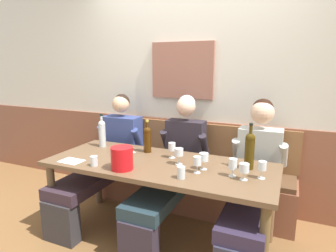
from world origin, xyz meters
TOP-DOWN VIEW (x-y plane):
  - ground_plane at (0.00, 0.00)m, footprint 6.80×6.80m
  - room_wall_back at (-0.00, 1.09)m, footprint 6.80×0.12m
  - wood_wainscot_panel at (0.00, 1.04)m, footprint 6.80×0.03m
  - wall_bench at (0.00, 0.83)m, footprint 2.33×0.42m
  - dining_table at (0.00, 0.17)m, footprint 2.03×0.82m
  - person_center_left_seat at (-0.79, 0.47)m, footprint 0.54×1.24m
  - person_right_seat at (0.01, 0.45)m, footprint 0.51×1.23m
  - person_left_seat at (0.79, 0.48)m, footprint 0.51×1.24m
  - ice_bucket at (-0.21, -0.09)m, footprint 0.18×0.18m
  - wine_bottle_green_tall at (-0.24, 0.41)m, footprint 0.08×0.08m
  - wine_bottle_clear_water at (-0.77, 0.39)m, footprint 0.07×0.07m
  - wine_bottle_amber_mid at (0.75, 0.34)m, footprint 0.08×0.08m
  - wine_glass_mid_left at (0.05, 0.34)m, footprint 0.07×0.07m
  - wine_glass_left_end at (0.18, 0.20)m, footprint 0.08×0.08m
  - wine_glass_center_front at (0.75, 0.08)m, footprint 0.07×0.07m
  - wine_glass_mid_right at (0.66, 0.12)m, footprint 0.07×0.07m
  - wine_glass_right_end at (0.38, 0.07)m, footprint 0.06×0.06m
  - wine_glass_center_rear at (0.87, 0.16)m, footprint 0.06×0.06m
  - wine_glass_by_bottle at (0.41, 0.17)m, footprint 0.08×0.08m
  - water_tumbler_left at (-0.48, -0.13)m, footprint 0.06×0.06m
  - water_tumbler_center at (0.31, -0.08)m, footprint 0.06×0.06m
  - tasting_sheet_left_guest at (-0.46, 0.30)m, footprint 0.23×0.19m
  - tasting_sheet_right_guest at (-0.74, -0.11)m, footprint 0.21×0.16m

SIDE VIEW (x-z plane):
  - ground_plane at x=0.00m, z-range -0.02..0.00m
  - wall_bench at x=0.00m, z-range -0.19..0.75m
  - wood_wainscot_panel at x=0.00m, z-range 0.00..0.96m
  - person_center_left_seat at x=-0.79m, z-range -0.02..1.23m
  - person_right_seat at x=0.01m, z-range -0.03..1.24m
  - person_left_seat at x=0.79m, z-range -0.01..1.26m
  - dining_table at x=0.00m, z-range 0.28..1.02m
  - tasting_sheet_left_guest at x=-0.46m, z-range 0.73..0.73m
  - tasting_sheet_right_guest at x=-0.74m, z-range 0.73..0.73m
  - water_tumbler_left at x=-0.48m, z-range 0.73..0.82m
  - water_tumbler_center at x=0.31m, z-range 0.73..0.83m
  - wine_glass_center_front at x=0.75m, z-range 0.76..0.89m
  - wine_glass_right_end at x=0.38m, z-range 0.76..0.89m
  - wine_glass_mid_right at x=0.66m, z-range 0.75..0.90m
  - ice_bucket at x=-0.21m, z-range 0.73..0.92m
  - wine_glass_center_rear at x=0.87m, z-range 0.76..0.90m
  - wine_glass_mid_left at x=0.05m, z-range 0.76..0.90m
  - wine_glass_by_bottle at x=0.41m, z-range 0.76..0.90m
  - wine_glass_left_end at x=0.18m, z-range 0.76..0.91m
  - wine_bottle_green_tall at x=-0.24m, z-range 0.71..1.03m
  - wine_bottle_clear_water at x=-0.77m, z-range 0.71..1.06m
  - wine_bottle_amber_mid at x=0.75m, z-range 0.70..1.09m
  - room_wall_back at x=0.00m, z-range 0.00..2.80m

